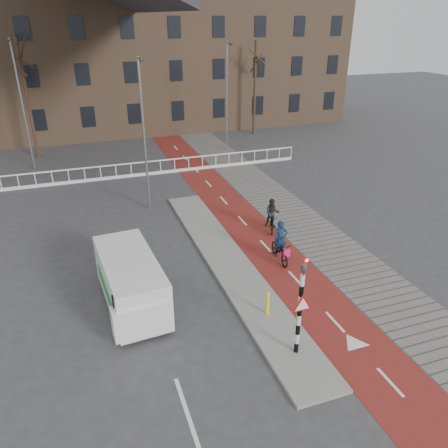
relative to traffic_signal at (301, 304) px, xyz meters
name	(u,v)px	position (x,y,z in m)	size (l,w,h in m)	color
ground	(284,314)	(0.60, 2.02, -1.99)	(120.00, 120.00, 0.00)	#38383A
bike_lane	(230,207)	(2.10, 12.02, -1.98)	(2.50, 60.00, 0.01)	maroon
sidewalk	(274,200)	(4.90, 12.02, -1.98)	(3.00, 60.00, 0.01)	slate
curb_island	(229,263)	(-0.10, 6.02, -1.93)	(1.80, 16.00, 0.12)	gray
traffic_signal	(301,304)	(0.00, 0.00, 0.00)	(0.80, 0.80, 3.68)	black
bollard	(268,303)	(-0.06, 2.12, -1.42)	(0.12, 0.12, 0.91)	#F8F50D
cyclist_near	(280,248)	(2.13, 5.61, -1.34)	(0.76, 1.86, 1.90)	black
cyclist_far	(272,218)	(3.05, 8.44, -1.27)	(1.00, 1.61, 1.71)	black
van	(131,281)	(-4.53, 4.47, -0.95)	(2.18, 4.73, 1.98)	silver
railing	(101,176)	(-4.40, 19.02, -1.68)	(28.00, 0.10, 0.99)	silver
townhouse_row	(98,41)	(-2.40, 34.02, 5.82)	(46.00, 10.00, 15.90)	#7F6047
tree_mid	(28,101)	(-8.50, 25.94, 2.23)	(0.24, 0.24, 8.43)	#301F15
tree_right	(255,89)	(10.04, 27.37, 1.99)	(0.22, 0.22, 7.97)	#301F15
streetlight_near	(144,138)	(-2.24, 13.31, 2.06)	(0.12, 0.12, 8.11)	slate
streetlight_left	(23,107)	(-8.66, 23.07, 2.32)	(0.12, 0.12, 8.62)	slate
streetlight_right	(227,98)	(5.87, 23.10, 2.09)	(0.12, 0.12, 8.17)	slate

